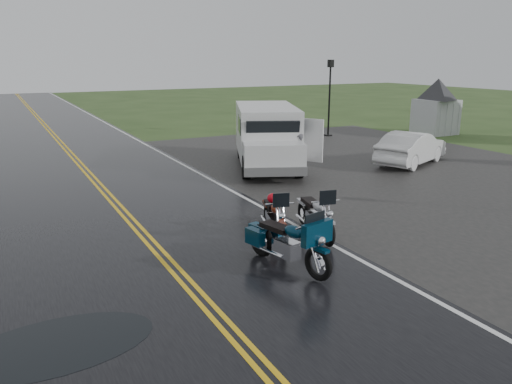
% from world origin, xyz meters
% --- Properties ---
extents(ground, '(120.00, 120.00, 0.00)m').
position_xyz_m(ground, '(0.00, 0.00, 0.00)').
color(ground, '#2D471E').
rests_on(ground, ground).
extents(road, '(8.00, 100.00, 0.04)m').
position_xyz_m(road, '(0.00, 10.00, 0.02)').
color(road, black).
rests_on(road, ground).
extents(parking_pad, '(14.00, 24.00, 0.03)m').
position_xyz_m(parking_pad, '(11.00, 5.00, 0.01)').
color(parking_pad, black).
rests_on(parking_pad, ground).
extents(visitor_center, '(16.00, 10.00, 4.80)m').
position_xyz_m(visitor_center, '(20.00, 12.00, 2.40)').
color(visitor_center, '#A8AAAD').
rests_on(visitor_center, ground).
extents(motorcycle_red, '(1.41, 2.29, 1.27)m').
position_xyz_m(motorcycle_red, '(2.62, 0.39, 0.64)').
color(motorcycle_red, '#5D190A').
rests_on(motorcycle_red, ground).
extents(motorcycle_teal, '(1.35, 2.50, 1.40)m').
position_xyz_m(motorcycle_teal, '(2.34, -1.50, 0.70)').
color(motorcycle_teal, '#052437').
rests_on(motorcycle_teal, ground).
extents(motorcycle_silver, '(1.30, 2.37, 1.33)m').
position_xyz_m(motorcycle_silver, '(3.63, -0.07, 0.66)').
color(motorcycle_silver, '#A3A4AA').
rests_on(motorcycle_silver, ground).
extents(van_white, '(4.77, 6.85, 2.52)m').
position_xyz_m(van_white, '(5.04, 7.00, 1.26)').
color(van_white, silver).
rests_on(van_white, ground).
extents(person_at_van, '(0.73, 0.66, 1.68)m').
position_xyz_m(person_at_van, '(6.87, 6.31, 0.84)').
color(person_at_van, '#504F55').
rests_on(person_at_van, ground).
extents(sedan_white, '(4.40, 2.91, 1.37)m').
position_xyz_m(sedan_white, '(12.35, 6.13, 0.68)').
color(sedan_white, silver).
rests_on(sedan_white, ground).
extents(lamp_post_far_right, '(0.37, 0.37, 4.30)m').
position_xyz_m(lamp_post_far_right, '(13.89, 14.14, 2.15)').
color(lamp_post_far_right, black).
rests_on(lamp_post_far_right, ground).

